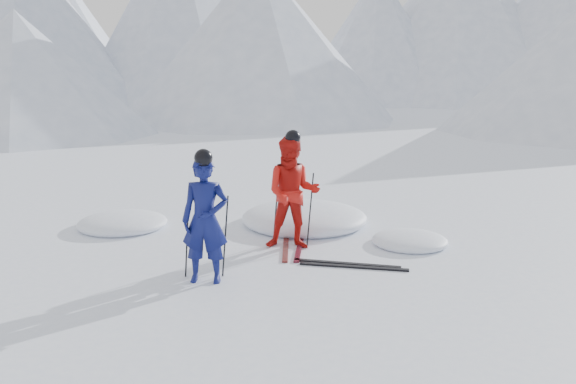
{
  "coord_description": "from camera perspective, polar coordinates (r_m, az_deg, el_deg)",
  "views": [
    {
      "loc": [
        -1.13,
        -9.05,
        3.08
      ],
      "look_at": [
        -1.46,
        0.5,
        1.1
      ],
      "focal_mm": 38.0,
      "sensor_mm": 36.0,
      "label": 1
    }
  ],
  "objects": [
    {
      "name": "pole_red_right",
      "position": [
        10.55,
        2.1,
        -1.65
      ],
      "size": [
        0.13,
        0.09,
        1.28
      ],
      "primitive_type": "cylinder",
      "rotation": [
        -0.05,
        0.08,
        0.0
      ],
      "color": "black",
      "rests_on": "ground"
    },
    {
      "name": "pole_blue_right",
      "position": [
        9.08,
        -5.89,
        -4.14
      ],
      "size": [
        0.12,
        0.07,
        1.22
      ],
      "primitive_type": "cylinder",
      "rotation": [
        -0.04,
        0.08,
        0.0
      ],
      "color": "black",
      "rests_on": "ground"
    },
    {
      "name": "skier_blue",
      "position": [
        8.8,
        -7.76,
        -2.63
      ],
      "size": [
        0.68,
        0.46,
        1.84
      ],
      "primitive_type": "imported",
      "rotation": [
        0.0,
        0.0,
        -0.02
      ],
      "color": "#0E1454",
      "rests_on": "ground"
    },
    {
      "name": "ski_worn_left",
      "position": [
        10.58,
        -0.21,
        -5.14
      ],
      "size": [
        0.13,
        1.7,
        0.03
      ],
      "primitive_type": "cube",
      "rotation": [
        0.0,
        0.0,
        0.02
      ],
      "color": "black",
      "rests_on": "ground"
    },
    {
      "name": "pole_red_left",
      "position": [
        10.67,
        -1.13,
        -1.5
      ],
      "size": [
        0.13,
        0.1,
        1.28
      ],
      "primitive_type": "cylinder",
      "rotation": [
        0.06,
        0.08,
        0.0
      ],
      "color": "black",
      "rests_on": "ground"
    },
    {
      "name": "ski_worn_right",
      "position": [
        10.57,
        1.09,
        -5.15
      ],
      "size": [
        0.17,
        1.7,
        0.03
      ],
      "primitive_type": "cube",
      "rotation": [
        0.0,
        0.0,
        -0.05
      ],
      "color": "black",
      "rests_on": "ground"
    },
    {
      "name": "mountain_range",
      "position": [
        45.03,
        11.15,
        16.15
      ],
      "size": [
        106.15,
        62.94,
        15.53
      ],
      "color": "#B2BCD1",
      "rests_on": "ground"
    },
    {
      "name": "pole_blue_left",
      "position": [
        9.07,
        -9.43,
        -4.24
      ],
      "size": [
        0.12,
        0.09,
        1.22
      ],
      "primitive_type": "cylinder",
      "rotation": [
        0.05,
        0.08,
        0.0
      ],
      "color": "black",
      "rests_on": "ground"
    },
    {
      "name": "ground",
      "position": [
        9.63,
        8.65,
        -7.09
      ],
      "size": [
        160.0,
        160.0,
        0.0
      ],
      "primitive_type": "plane",
      "color": "white",
      "rests_on": "ground"
    },
    {
      "name": "snow_lumps",
      "position": [
        11.79,
        0.13,
        -3.44
      ],
      "size": [
        10.1,
        4.64,
        0.55
      ],
      "color": "white",
      "rests_on": "ground"
    },
    {
      "name": "ski_loose_b",
      "position": [
        9.61,
        6.17,
        -6.97
      ],
      "size": [
        1.69,
        0.37,
        0.03
      ],
      "primitive_type": "cube",
      "rotation": [
        0.0,
        0.0,
        1.4
      ],
      "color": "black",
      "rests_on": "ground"
    },
    {
      "name": "ski_loose_a",
      "position": [
        9.74,
        5.52,
        -6.69
      ],
      "size": [
        1.68,
        0.43,
        0.03
      ],
      "primitive_type": "cube",
      "rotation": [
        0.0,
        0.0,
        1.37
      ],
      "color": "black",
      "rests_on": "ground"
    },
    {
      "name": "skier_red",
      "position": [
        10.34,
        0.45,
        -0.1
      ],
      "size": [
        0.95,
        0.74,
        1.93
      ],
      "primitive_type": "imported",
      "rotation": [
        0.0,
        0.0,
        -0.01
      ],
      "color": "red",
      "rests_on": "ground"
    }
  ]
}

